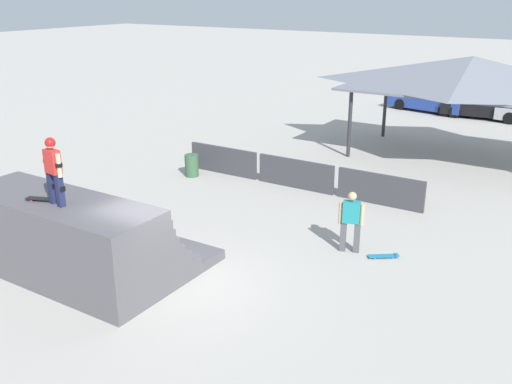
{
  "coord_description": "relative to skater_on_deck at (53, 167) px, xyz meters",
  "views": [
    {
      "loc": [
        8.3,
        -9.27,
        6.79
      ],
      "look_at": [
        -0.13,
        4.08,
        1.14
      ],
      "focal_mm": 40.0,
      "sensor_mm": 36.0,
      "label": 1
    }
  ],
  "objects": [
    {
      "name": "skater_on_deck",
      "position": [
        0.0,
        0.0,
        0.0
      ],
      "size": [
        0.69,
        0.27,
        1.6
      ],
      "rotation": [
        0.0,
        0.0,
        -0.14
      ],
      "color": "#1E2347",
      "rests_on": "quarter_pipe_ramp"
    },
    {
      "name": "skateboard_on_ground",
      "position": [
        6.02,
        5.5,
        -2.93
      ],
      "size": [
        0.78,
        0.64,
        0.09
      ],
      "rotation": [
        0.0,
        0.0,
        0.62
      ],
      "color": "blue",
      "rests_on": "ground"
    },
    {
      "name": "parked_car_blue",
      "position": [
        1.24,
        25.49,
        -2.39
      ],
      "size": [
        4.77,
        2.55,
        1.27
      ],
      "rotation": [
        0.0,
        0.0,
        -0.2
      ],
      "color": "navy",
      "rests_on": "ground"
    },
    {
      "name": "parked_car_black",
      "position": [
        4.24,
        25.27,
        -2.39
      ],
      "size": [
        4.19,
        2.03,
        1.27
      ],
      "rotation": [
        0.0,
        0.0,
        0.07
      ],
      "color": "black",
      "rests_on": "ground"
    },
    {
      "name": "barrier_fence",
      "position": [
        1.27,
        9.26,
        -2.47
      ],
      "size": [
        9.34,
        0.12,
        1.05
      ],
      "color": "#3D3D42",
      "rests_on": "ground"
    },
    {
      "name": "quarter_pipe_ramp",
      "position": [
        -0.29,
        0.6,
        -2.1
      ],
      "size": [
        5.44,
        3.9,
        2.07
      ],
      "color": "#565459",
      "rests_on": "ground"
    },
    {
      "name": "skateboard_on_deck",
      "position": [
        -0.47,
        -0.01,
        -0.86
      ],
      "size": [
        0.83,
        0.5,
        0.09
      ],
      "rotation": [
        0.0,
        0.0,
        0.39
      ],
      "color": "red",
      "rests_on": "quarter_pipe_ramp"
    },
    {
      "name": "trash_bin",
      "position": [
        -2.74,
        8.33,
        -2.57
      ],
      "size": [
        0.52,
        0.52,
        0.85
      ],
      "primitive_type": "cylinder",
      "color": "#385B3D",
      "rests_on": "ground"
    },
    {
      "name": "ground_plane",
      "position": [
        2.15,
        1.31,
        -2.99
      ],
      "size": [
        160.0,
        160.0,
        0.0
      ],
      "primitive_type": "plane",
      "color": "#ADA8A0"
    },
    {
      "name": "bystander_walking",
      "position": [
        5.05,
        5.39,
        -2.04
      ],
      "size": [
        0.69,
        0.36,
        1.72
      ],
      "rotation": [
        0.0,
        0.0,
        3.46
      ],
      "color": "#4C4C51",
      "rests_on": "ground"
    },
    {
      "name": "pavilion_shelter",
      "position": [
        5.45,
        16.14,
        0.54
      ],
      "size": [
        9.93,
        4.95,
        4.27
      ],
      "color": "#2D2D33",
      "rests_on": "ground"
    }
  ]
}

